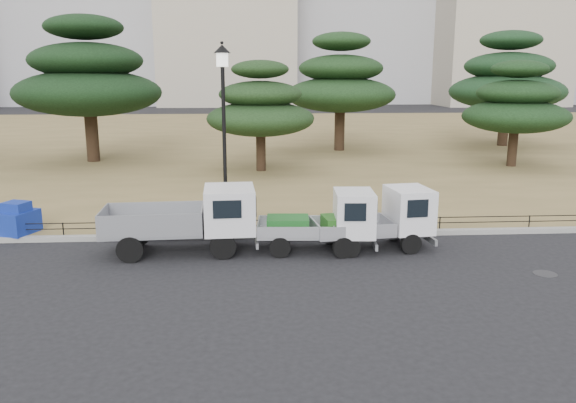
{
  "coord_description": "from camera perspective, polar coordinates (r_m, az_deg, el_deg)",
  "views": [
    {
      "loc": [
        -1.03,
        -14.55,
        5.05
      ],
      "look_at": [
        0.0,
        2.0,
        1.3
      ],
      "focal_mm": 35.0,
      "sensor_mm": 36.0,
      "label": 1
    }
  ],
  "objects": [
    {
      "name": "truck_large",
      "position": [
        16.42,
        -9.97,
        -1.56
      ],
      "size": [
        4.4,
        1.94,
        1.88
      ],
      "rotation": [
        0.0,
        0.0,
        0.05
      ],
      "color": "black",
      "rests_on": "ground"
    },
    {
      "name": "truck_kei_rear",
      "position": [
        16.76,
        9.44,
        -1.78
      ],
      "size": [
        3.59,
        1.87,
        1.8
      ],
      "rotation": [
        0.0,
        0.0,
        0.13
      ],
      "color": "black",
      "rests_on": "ground"
    },
    {
      "name": "truck_kei_front",
      "position": [
        16.37,
        3.83,
        -2.03
      ],
      "size": [
        3.43,
        1.63,
        1.77
      ],
      "rotation": [
        0.0,
        0.0,
        -0.06
      ],
      "color": "black",
      "rests_on": "ground"
    },
    {
      "name": "ground",
      "position": [
        15.43,
        0.46,
        -6.36
      ],
      "size": [
        220.0,
        220.0,
        0.0
      ],
      "primitive_type": "plane",
      "color": "black"
    },
    {
      "name": "pipe_fence",
      "position": [
        17.93,
        -0.15,
        -2.16
      ],
      "size": [
        38.0,
        0.04,
        0.4
      ],
      "color": "black",
      "rests_on": "lawn"
    },
    {
      "name": "curb",
      "position": [
        17.88,
        -0.12,
        -3.39
      ],
      "size": [
        120.0,
        0.25,
        0.16
      ],
      "primitive_type": "cube",
      "color": "gray",
      "rests_on": "ground"
    },
    {
      "name": "lawn",
      "position": [
        45.43,
        -2.25,
        6.45
      ],
      "size": [
        120.0,
        56.0,
        0.15
      ],
      "primitive_type": "cube",
      "color": "olive",
      "rests_on": "ground"
    },
    {
      "name": "pine_west_near",
      "position": [
        34.19,
        -19.69,
        11.7
      ],
      "size": [
        8.16,
        8.16,
        8.16
      ],
      "color": "black",
      "rests_on": "lawn"
    },
    {
      "name": "pine_center_right",
      "position": [
        37.33,
        5.35,
        11.92
      ],
      "size": [
        7.15,
        7.15,
        7.58
      ],
      "color": "black",
      "rests_on": "lawn"
    },
    {
      "name": "tarp_pile",
      "position": [
        19.85,
        -26.35,
        -1.69
      ],
      "size": [
        1.82,
        1.58,
        1.02
      ],
      "rotation": [
        0.0,
        0.0,
        -0.36
      ],
      "color": "#142E9E",
      "rests_on": "lawn"
    },
    {
      "name": "manhole",
      "position": [
        16.13,
        24.66,
        -6.69
      ],
      "size": [
        0.6,
        0.6,
        0.01
      ],
      "primitive_type": "cylinder",
      "color": "#2D2D30",
      "rests_on": "ground"
    },
    {
      "name": "pine_center_left",
      "position": [
        29.09,
        -2.82,
        9.5
      ],
      "size": [
        5.55,
        5.55,
        5.64
      ],
      "color": "black",
      "rests_on": "lawn"
    },
    {
      "name": "street_lamp",
      "position": [
        17.5,
        -6.57,
        9.42
      ],
      "size": [
        0.52,
        0.52,
        5.78
      ],
      "color": "black",
      "rests_on": "lawn"
    },
    {
      "name": "pine_east_near",
      "position": [
        32.95,
        22.18,
        9.0
      ],
      "size": [
        5.62,
        5.62,
        5.68
      ],
      "color": "black",
      "rests_on": "lawn"
    },
    {
      "name": "pine_east_far",
      "position": [
        42.56,
        21.4,
        11.41
      ],
      "size": [
        7.83,
        7.83,
        7.87
      ],
      "color": "black",
      "rests_on": "lawn"
    }
  ]
}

